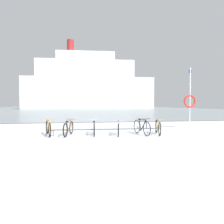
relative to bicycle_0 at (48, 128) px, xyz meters
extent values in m
cube|color=silver|center=(2.01, -4.44, -0.40)|extent=(80.00, 22.00, 0.08)
cube|color=gray|center=(2.01, 61.56, -0.40)|extent=(80.00, 110.00, 0.08)
cube|color=#47474C|center=(2.01, 6.56, -0.38)|extent=(80.00, 0.50, 0.05)
cylinder|color=#4C5156|center=(2.75, -0.17, -0.08)|extent=(5.60, 0.22, 0.05)
cylinder|color=#4C5156|center=(0.23, -0.09, -0.22)|extent=(0.04, 0.04, 0.28)
cylinder|color=#4C5156|center=(5.27, -0.25, -0.22)|extent=(0.04, 0.04, 0.28)
torus|color=black|center=(0.14, -0.47, -0.02)|extent=(0.24, 0.66, 0.67)
torus|color=black|center=(-0.14, 0.48, -0.02)|extent=(0.24, 0.66, 0.67)
cylinder|color=gold|center=(0.05, -0.16, 0.10)|extent=(0.18, 0.51, 0.56)
cylinder|color=gold|center=(-0.04, 0.14, 0.08)|extent=(0.09, 0.18, 0.50)
cylinder|color=gold|center=(0.03, -0.09, 0.35)|extent=(0.22, 0.63, 0.08)
cylinder|color=gold|center=(-0.08, 0.27, -0.10)|extent=(0.16, 0.42, 0.19)
cylinder|color=gold|center=(0.13, -0.43, 0.18)|extent=(0.07, 0.11, 0.40)
cube|color=black|center=(-0.06, 0.22, 0.36)|extent=(0.13, 0.21, 0.05)
cylinder|color=gold|center=(0.12, -0.40, 0.42)|extent=(0.45, 0.15, 0.02)
torus|color=black|center=(1.05, 0.43, -0.03)|extent=(0.19, 0.65, 0.65)
torus|color=black|center=(0.84, -0.56, -0.03)|extent=(0.19, 0.65, 0.65)
cylinder|color=brown|center=(0.98, 0.11, 0.09)|extent=(0.15, 0.53, 0.55)
cylinder|color=brown|center=(0.91, -0.21, 0.06)|extent=(0.07, 0.19, 0.49)
cylinder|color=brown|center=(0.97, 0.03, 0.32)|extent=(0.18, 0.65, 0.08)
cylinder|color=brown|center=(0.88, -0.35, -0.10)|extent=(0.13, 0.44, 0.18)
cylinder|color=brown|center=(1.04, 0.39, 0.16)|extent=(0.06, 0.12, 0.38)
cube|color=black|center=(0.90, -0.29, 0.34)|extent=(0.12, 0.21, 0.05)
cylinder|color=brown|center=(1.04, 0.35, 0.40)|extent=(0.45, 0.12, 0.02)
torus|color=black|center=(2.20, 0.43, -0.03)|extent=(0.09, 0.64, 0.64)
torus|color=black|center=(2.15, -0.56, -0.03)|extent=(0.09, 0.64, 0.64)
cylinder|color=silver|center=(2.19, 0.11, 0.08)|extent=(0.06, 0.52, 0.54)
cylinder|color=silver|center=(2.17, -0.21, 0.06)|extent=(0.05, 0.18, 0.48)
cylinder|color=silver|center=(2.18, 0.03, 0.31)|extent=(0.07, 0.64, 0.08)
cylinder|color=silver|center=(2.16, -0.35, -0.11)|extent=(0.06, 0.43, 0.18)
cylinder|color=silver|center=(2.20, 0.39, 0.15)|extent=(0.04, 0.11, 0.38)
cube|color=black|center=(2.17, -0.29, 0.33)|extent=(0.09, 0.20, 0.05)
cylinder|color=silver|center=(2.20, 0.35, 0.38)|extent=(0.46, 0.05, 0.02)
torus|color=black|center=(3.25, -0.83, -0.04)|extent=(0.17, 0.63, 0.63)
torus|color=black|center=(3.44, 0.17, -0.04)|extent=(0.17, 0.63, 0.63)
cylinder|color=silver|center=(3.31, -0.50, 0.07)|extent=(0.14, 0.53, 0.53)
cylinder|color=silver|center=(3.37, -0.18, 0.05)|extent=(0.07, 0.19, 0.47)
cylinder|color=silver|center=(3.32, -0.43, 0.30)|extent=(0.16, 0.65, 0.08)
cylinder|color=silver|center=(3.40, -0.04, -0.11)|extent=(0.12, 0.44, 0.18)
cylinder|color=silver|center=(3.25, -0.79, 0.14)|extent=(0.06, 0.12, 0.37)
cube|color=black|center=(3.39, -0.11, 0.32)|extent=(0.12, 0.21, 0.05)
cylinder|color=silver|center=(3.26, -0.75, 0.37)|extent=(0.46, 0.11, 0.02)
torus|color=black|center=(4.61, -0.82, -0.01)|extent=(0.17, 0.69, 0.70)
torus|color=black|center=(4.42, 0.20, -0.01)|extent=(0.17, 0.69, 0.70)
cylinder|color=#1E2328|center=(4.55, -0.49, 0.12)|extent=(0.14, 0.54, 0.59)
cylinder|color=#1E2328|center=(4.48, -0.16, 0.10)|extent=(0.07, 0.19, 0.53)
cylinder|color=#1E2328|center=(4.53, -0.41, 0.38)|extent=(0.16, 0.67, 0.09)
cylinder|color=#1E2328|center=(4.46, -0.02, -0.09)|extent=(0.12, 0.45, 0.19)
cylinder|color=#1E2328|center=(4.60, -0.78, 0.20)|extent=(0.06, 0.12, 0.42)
cube|color=black|center=(4.47, -0.08, 0.39)|extent=(0.12, 0.21, 0.05)
cylinder|color=#1E2328|center=(4.59, -0.74, 0.45)|extent=(0.46, 0.11, 0.02)
torus|color=black|center=(5.23, -0.87, -0.02)|extent=(0.20, 0.66, 0.66)
torus|color=black|center=(5.47, 0.16, -0.02)|extent=(0.20, 0.66, 0.66)
cylinder|color=gold|center=(5.31, -0.54, 0.09)|extent=(0.16, 0.55, 0.56)
cylinder|color=gold|center=(5.39, -0.20, 0.07)|extent=(0.08, 0.20, 0.50)
cylinder|color=gold|center=(5.32, -0.46, 0.34)|extent=(0.20, 0.68, 0.08)
cylinder|color=gold|center=(5.42, -0.06, -0.10)|extent=(0.14, 0.46, 0.18)
cylinder|color=gold|center=(5.23, -0.83, 0.17)|extent=(0.06, 0.12, 0.39)
cube|color=black|center=(5.40, -0.13, 0.36)|extent=(0.12, 0.21, 0.05)
cylinder|color=gold|center=(5.24, -0.79, 0.41)|extent=(0.45, 0.13, 0.02)
cylinder|color=silver|center=(8.17, 1.57, 1.52)|extent=(0.08, 0.08, 3.75)
cylinder|color=white|center=(8.17, 1.57, 2.27)|extent=(0.09, 0.09, 0.30)
torus|color=red|center=(8.17, 1.57, 1.33)|extent=(0.81, 0.12, 0.81)
cube|color=navy|center=(8.17, 1.57, 3.14)|extent=(0.20, 0.03, 0.20)
cube|color=silver|center=(4.07, 57.43, 4.63)|extent=(41.63, 14.58, 9.98)
cube|color=white|center=(3.04, 57.48, 12.37)|extent=(31.28, 12.19, 5.49)
cube|color=white|center=(3.04, 57.48, 16.51)|extent=(18.89, 9.69, 2.79)
cylinder|color=#A52626|center=(-2.08, 57.74, 20.15)|extent=(2.26, 2.26, 4.49)
camera|label=1|loc=(1.59, -9.69, 1.16)|focal=31.59mm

